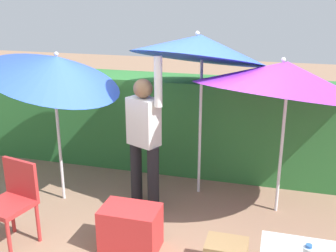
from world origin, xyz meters
TOP-DOWN VIEW (x-y plane):
  - ground_plane at (0.00, 0.00)m, footprint 24.00×24.00m
  - hedge_row at (0.00, 1.67)m, footprint 8.00×0.70m
  - umbrella_rainbow at (-1.38, 0.34)m, footprint 1.63×1.61m
  - umbrella_orange at (0.21, 0.96)m, footprint 1.69×1.68m
  - umbrella_yellow at (1.21, 0.73)m, footprint 2.07×2.04m
  - person_vendor at (-0.31, 0.38)m, footprint 0.54×0.35m
  - chair_plastic at (-1.37, -0.69)m, footprint 0.52×0.52m
  - cooler_box at (-0.18, -0.48)m, footprint 0.59×0.39m

SIDE VIEW (x-z plane):
  - ground_plane at x=0.00m, z-range 0.00..0.00m
  - cooler_box at x=-0.18m, z-range 0.00..0.47m
  - chair_plastic at x=-1.37m, z-range 0.07..0.96m
  - hedge_row at x=0.00m, z-range 0.00..1.36m
  - person_vendor at x=-0.31m, z-range -0.01..1.87m
  - umbrella_yellow at x=1.21m, z-range 0.59..2.66m
  - umbrella_rainbow at x=-1.38m, z-range 0.64..2.72m
  - umbrella_orange at x=0.21m, z-range 0.76..3.03m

